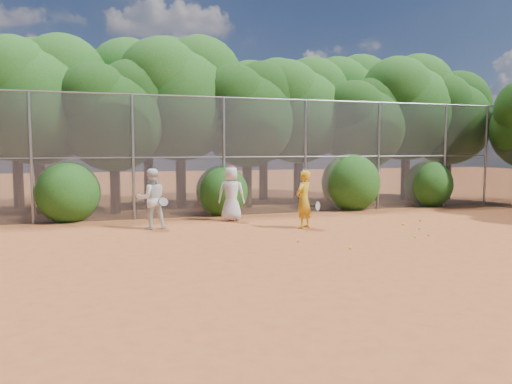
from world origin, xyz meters
name	(u,v)px	position (x,y,z in m)	size (l,w,h in m)	color
ground	(330,246)	(0.00, 0.00, 0.00)	(80.00, 80.00, 0.00)	#A04E24
fence_back	(249,155)	(-0.12, 6.00, 2.05)	(20.05, 0.09, 4.03)	gray
tree_1	(39,94)	(-6.94, 8.54, 4.16)	(4.64, 4.03, 6.35)	black
tree_2	(115,111)	(-4.45, 7.83, 3.58)	(3.99, 3.47, 5.47)	black
tree_3	(181,93)	(-1.94, 8.84, 4.40)	(4.89, 4.26, 6.70)	black
tree_4	(248,110)	(0.55, 8.24, 3.76)	(4.19, 3.64, 5.73)	black
tree_5	(299,106)	(3.06, 9.04, 4.05)	(4.51, 3.92, 6.17)	black
tree_6	(364,120)	(5.55, 8.03, 3.47)	(3.86, 3.36, 5.29)	black
tree_7	(408,103)	(8.06, 8.64, 4.28)	(4.77, 4.14, 6.53)	black
tree_8	(449,114)	(10.05, 8.34, 3.82)	(4.25, 3.70, 5.82)	black
tree_9	(17,95)	(-7.94, 10.84, 4.34)	(4.83, 4.20, 6.62)	black
tree_10	(149,92)	(-2.93, 11.05, 4.63)	(5.15, 4.48, 7.06)	black
tree_11	(264,106)	(2.06, 10.64, 4.16)	(4.64, 4.03, 6.35)	black
tree_12	(349,102)	(6.56, 11.24, 4.51)	(5.02, 4.37, 6.88)	black
bush_0	(68,189)	(-6.00, 6.30, 1.00)	(2.00, 2.00, 2.00)	#1A4C13
bush_1	(222,189)	(-1.00, 6.30, 0.90)	(1.80, 1.80, 1.80)	#1A4C13
bush_2	(351,180)	(4.00, 6.30, 1.10)	(2.20, 2.20, 2.20)	#1A4C13
bush_3	(429,182)	(7.50, 6.30, 0.95)	(1.90, 1.90, 1.90)	#1A4C13
player_yellow	(304,199)	(0.49, 2.66, 0.83)	(0.85, 0.68, 1.66)	gold
player_teen	(231,194)	(-1.09, 4.73, 0.87)	(0.97, 0.79, 1.75)	silver
player_white	(151,199)	(-3.67, 3.92, 0.86)	(0.91, 0.75, 1.72)	white
ball_0	(420,229)	(3.50, 1.38, 0.03)	(0.07, 0.07, 0.07)	#CED526
ball_1	(403,224)	(3.54, 2.23, 0.03)	(0.07, 0.07, 0.07)	#CED526
ball_2	(415,237)	(2.58, 0.29, 0.03)	(0.07, 0.07, 0.07)	#CED526
ball_3	(429,235)	(3.08, 0.42, 0.03)	(0.07, 0.07, 0.07)	#CED526
ball_4	(350,248)	(0.29, -0.46, 0.03)	(0.07, 0.07, 0.07)	#CED526
ball_5	(420,220)	(4.53, 2.75, 0.03)	(0.07, 0.07, 0.07)	#CED526
ball_6	(298,241)	(-0.51, 0.70, 0.03)	(0.07, 0.07, 0.07)	#CED526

